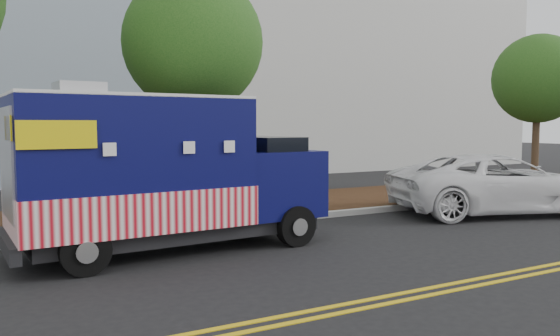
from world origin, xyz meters
TOP-DOWN VIEW (x-y plane):
  - ground at (0.00, 0.00)m, footprint 120.00×120.00m
  - curb at (0.00, 1.40)m, footprint 120.00×0.18m
  - mulch_strip at (0.00, 3.50)m, footprint 120.00×4.00m
  - centerline_near at (0.00, -4.45)m, footprint 120.00×0.10m
  - centerline_far at (0.00, -4.70)m, footprint 120.00×0.10m
  - tree_b at (0.65, 2.87)m, footprint 3.48×3.48m
  - tree_d at (14.01, 3.00)m, footprint 3.25×3.25m
  - sign_post at (-3.32, 1.71)m, footprint 0.06×0.06m
  - food_truck at (-1.19, -0.26)m, footprint 6.02×2.57m
  - white_car at (8.09, -0.25)m, footprint 6.31×4.30m

SIDE VIEW (x-z plane):
  - ground at x=0.00m, z-range 0.00..0.00m
  - centerline_near at x=0.00m, z-range 0.00..0.01m
  - centerline_far at x=0.00m, z-range 0.00..0.01m
  - curb at x=0.00m, z-range 0.00..0.15m
  - mulch_strip at x=0.00m, z-range 0.00..0.15m
  - white_car at x=8.09m, z-range 0.00..1.60m
  - sign_post at x=-3.32m, z-range 0.00..2.40m
  - food_truck at x=-1.19m, z-range -0.15..2.96m
  - tree_d at x=14.01m, z-range 1.21..6.91m
  - tree_b at x=0.65m, z-range 1.33..7.49m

